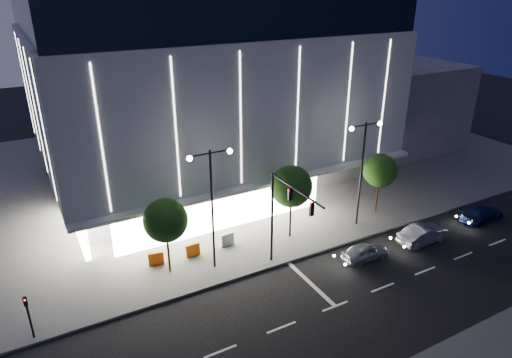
{
  "coord_description": "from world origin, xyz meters",
  "views": [
    {
      "loc": [
        -13.57,
        -19.48,
        18.98
      ],
      "look_at": [
        1.78,
        8.58,
        5.0
      ],
      "focal_mm": 32.0,
      "sensor_mm": 36.0,
      "label": 1
    }
  ],
  "objects": [
    {
      "name": "car_third",
      "position": [
        19.99,
        1.58,
        0.63
      ],
      "size": [
        4.36,
        1.85,
        1.26
      ],
      "primitive_type": "imported",
      "rotation": [
        0.0,
        0.0,
        1.59
      ],
      "color": "navy",
      "rests_on": "ground"
    },
    {
      "name": "sidewalk_museum",
      "position": [
        5.0,
        24.0,
        0.07
      ],
      "size": [
        70.0,
        40.0,
        0.15
      ],
      "primitive_type": "cube",
      "color": "#474747",
      "rests_on": "ground"
    },
    {
      "name": "tree_right",
      "position": [
        13.03,
        7.02,
        3.88
      ],
      "size": [
        2.91,
        2.91,
        5.51
      ],
      "color": "black",
      "rests_on": "ground"
    },
    {
      "name": "ped_signal_far",
      "position": [
        -15.0,
        4.5,
        1.89
      ],
      "size": [
        0.22,
        0.24,
        3.0
      ],
      "color": "black",
      "rests_on": "ground"
    },
    {
      "name": "barrier_c",
      "position": [
        -3.86,
        8.08,
        0.65
      ],
      "size": [
        1.11,
        0.28,
        1.0
      ],
      "primitive_type": "cube",
      "rotation": [
        0.0,
        0.0,
        0.02
      ],
      "color": "orange",
      "rests_on": "sidewalk_museum"
    },
    {
      "name": "traffic_mast",
      "position": [
        1.0,
        3.34,
        5.03
      ],
      "size": [
        0.33,
        5.89,
        7.07
      ],
      "color": "black",
      "rests_on": "ground"
    },
    {
      "name": "street_lamp_east",
      "position": [
        10.0,
        6.0,
        5.96
      ],
      "size": [
        3.16,
        0.36,
        9.0
      ],
      "color": "black",
      "rests_on": "ground"
    },
    {
      "name": "tree_mid",
      "position": [
        4.03,
        7.02,
        4.33
      ],
      "size": [
        3.25,
        3.25,
        6.15
      ],
      "color": "black",
      "rests_on": "ground"
    },
    {
      "name": "barrier_a",
      "position": [
        -6.58,
        8.25,
        0.65
      ],
      "size": [
        1.13,
        0.48,
        1.0
      ],
      "primitive_type": "cube",
      "rotation": [
        0.0,
        0.0,
        -0.22
      ],
      "color": "#E4520C",
      "rests_on": "sidewalk_museum"
    },
    {
      "name": "ground",
      "position": [
        0.0,
        0.0,
        0.0
      ],
      "size": [
        160.0,
        160.0,
        0.0
      ],
      "primitive_type": "plane",
      "color": "black",
      "rests_on": "ground"
    },
    {
      "name": "barrier_d",
      "position": [
        -0.97,
        8.19,
        0.65
      ],
      "size": [
        1.12,
        0.34,
        1.0
      ],
      "primitive_type": "cube",
      "rotation": [
        0.0,
        0.0,
        0.08
      ],
      "color": "#BDBDBD",
      "rests_on": "sidewalk_museum"
    },
    {
      "name": "annex_building",
      "position": [
        26.0,
        24.0,
        5.0
      ],
      "size": [
        16.0,
        20.0,
        10.0
      ],
      "primitive_type": "cube",
      "color": "#4C4C51",
      "rests_on": "ground"
    },
    {
      "name": "street_lamp_west",
      "position": [
        -3.0,
        6.0,
        5.96
      ],
      "size": [
        3.16,
        0.36,
        9.0
      ],
      "color": "black",
      "rests_on": "ground"
    },
    {
      "name": "car_lead",
      "position": [
        7.22,
        1.73,
        0.63
      ],
      "size": [
        3.75,
        1.67,
        1.25
      ],
      "primitive_type": "imported",
      "rotation": [
        0.0,
        0.0,
        1.52
      ],
      "color": "#94969A",
      "rests_on": "ground"
    },
    {
      "name": "car_second",
      "position": [
        12.83,
        1.41,
        0.72
      ],
      "size": [
        4.4,
        1.57,
        1.44
      ],
      "primitive_type": "imported",
      "rotation": [
        0.0,
        0.0,
        1.58
      ],
      "color": "#AAADB2",
      "rests_on": "ground"
    },
    {
      "name": "tree_left",
      "position": [
        -5.97,
        7.02,
        4.03
      ],
      "size": [
        3.02,
        3.02,
        5.72
      ],
      "color": "black",
      "rests_on": "ground"
    },
    {
      "name": "museum",
      "position": [
        2.98,
        22.31,
        9.27
      ],
      "size": [
        30.0,
        25.8,
        18.0
      ],
      "color": "#4C4C51",
      "rests_on": "ground"
    }
  ]
}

